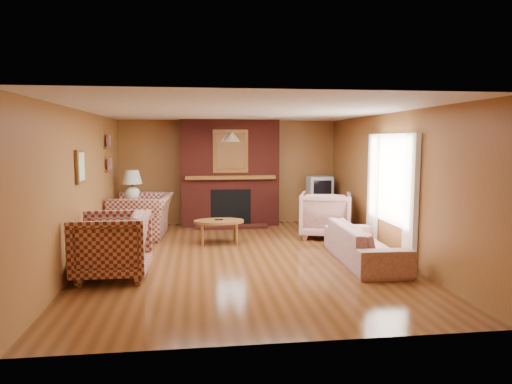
{
  "coord_description": "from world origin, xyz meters",
  "views": [
    {
      "loc": [
        -0.72,
        -7.37,
        1.94
      ],
      "look_at": [
        0.3,
        0.6,
        1.03
      ],
      "focal_mm": 32.0,
      "sensor_mm": 36.0,
      "label": 1
    }
  ],
  "objects": [
    {
      "name": "pendant_light",
      "position": [
        0.0,
        2.3,
        2.0
      ],
      "size": [
        0.36,
        0.36,
        0.48
      ],
      "color": "black",
      "rests_on": "ceiling"
    },
    {
      "name": "bookshelf",
      "position": [
        -2.44,
        1.9,
        1.67
      ],
      "size": [
        0.09,
        0.55,
        0.71
      ],
      "color": "brown",
      "rests_on": "wall_left"
    },
    {
      "name": "floor",
      "position": [
        0.0,
        0.0,
        0.0
      ],
      "size": [
        6.5,
        6.5,
        0.0
      ],
      "primitive_type": "plane",
      "color": "#4F2C11",
      "rests_on": "ground"
    },
    {
      "name": "wall_back",
      "position": [
        0.0,
        3.25,
        1.2
      ],
      "size": [
        6.5,
        0.0,
        6.5
      ],
      "primitive_type": "plane",
      "rotation": [
        1.57,
        0.0,
        0.0
      ],
      "color": "brown",
      "rests_on": "floor"
    },
    {
      "name": "crt_tv",
      "position": [
        2.05,
        2.79,
        0.87
      ],
      "size": [
        0.53,
        0.53,
        0.49
      ],
      "color": "#B2B4BA",
      "rests_on": "tv_stand"
    },
    {
      "name": "coffee_table",
      "position": [
        -0.35,
        1.07,
        0.4
      ],
      "size": [
        0.94,
        0.58,
        0.47
      ],
      "color": "brown",
      "rests_on": "floor"
    },
    {
      "name": "tv_stand",
      "position": [
        2.05,
        2.8,
        0.31
      ],
      "size": [
        0.63,
        0.58,
        0.63
      ],
      "primitive_type": "cube",
      "rotation": [
        0.0,
        0.0,
        0.1
      ],
      "color": "black",
      "rests_on": "floor"
    },
    {
      "name": "plaid_armchair",
      "position": [
        -1.95,
        -0.85,
        0.46
      ],
      "size": [
        1.03,
        1.0,
        0.93
      ],
      "primitive_type": "imported",
      "rotation": [
        0.0,
        0.0,
        -1.58
      ],
      "color": "maroon",
      "rests_on": "floor"
    },
    {
      "name": "window_right",
      "position": [
        2.45,
        -0.2,
        1.13
      ],
      "size": [
        0.1,
        1.85,
        2.0
      ],
      "color": "beige",
      "rests_on": "wall_right"
    },
    {
      "name": "wall_right",
      "position": [
        2.5,
        0.0,
        1.2
      ],
      "size": [
        0.0,
        6.5,
        6.5
      ],
      "primitive_type": "plane",
      "rotation": [
        1.57,
        0.0,
        -1.57
      ],
      "color": "brown",
      "rests_on": "floor"
    },
    {
      "name": "ceiling",
      "position": [
        0.0,
        0.0,
        2.4
      ],
      "size": [
        6.5,
        6.5,
        0.0
      ],
      "primitive_type": "plane",
      "rotation": [
        3.14,
        0.0,
        0.0
      ],
      "color": "silver",
      "rests_on": "wall_back"
    },
    {
      "name": "wall_left",
      "position": [
        -2.5,
        0.0,
        1.2
      ],
      "size": [
        0.0,
        6.5,
        6.5
      ],
      "primitive_type": "plane",
      "rotation": [
        1.57,
        0.0,
        1.57
      ],
      "color": "brown",
      "rests_on": "floor"
    },
    {
      "name": "wall_front",
      "position": [
        0.0,
        -3.25,
        1.2
      ],
      "size": [
        6.5,
        0.0,
        6.5
      ],
      "primitive_type": "plane",
      "rotation": [
        -1.57,
        0.0,
        0.0
      ],
      "color": "brown",
      "rests_on": "floor"
    },
    {
      "name": "table_lamp",
      "position": [
        -2.1,
        2.45,
        1.02
      ],
      "size": [
        0.41,
        0.41,
        0.68
      ],
      "color": "silver",
      "rests_on": "side_table"
    },
    {
      "name": "plaid_loveseat",
      "position": [
        -1.85,
        1.91,
        0.42
      ],
      "size": [
        1.22,
        1.37,
        0.85
      ],
      "primitive_type": "imported",
      "rotation": [
        0.0,
        0.0,
        -1.63
      ],
      "color": "maroon",
      "rests_on": "floor"
    },
    {
      "name": "floral_armchair",
      "position": [
        1.81,
        1.42,
        0.46
      ],
      "size": [
        1.23,
        1.25,
        0.91
      ],
      "primitive_type": "imported",
      "rotation": [
        0.0,
        0.0,
        2.83
      ],
      "color": "#BBAA91",
      "rests_on": "floor"
    },
    {
      "name": "floral_sofa",
      "position": [
        1.9,
        -0.52,
        0.3
      ],
      "size": [
        0.87,
        2.09,
        0.6
      ],
      "primitive_type": "imported",
      "rotation": [
        0.0,
        0.0,
        1.54
      ],
      "color": "#BBAA91",
      "rests_on": "floor"
    },
    {
      "name": "side_table",
      "position": [
        -2.1,
        2.45,
        0.32
      ],
      "size": [
        0.5,
        0.5,
        0.64
      ],
      "primitive_type": "cube",
      "rotation": [
        0.0,
        0.0,
        -0.05
      ],
      "color": "brown",
      "rests_on": "floor"
    },
    {
      "name": "botanical_print",
      "position": [
        -2.47,
        -0.3,
        1.55
      ],
      "size": [
        0.05,
        0.4,
        0.5
      ],
      "color": "brown",
      "rests_on": "wall_left"
    },
    {
      "name": "fireplace",
      "position": [
        0.0,
        2.98,
        1.18
      ],
      "size": [
        2.2,
        0.82,
        2.4
      ],
      "color": "#541912",
      "rests_on": "floor"
    }
  ]
}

